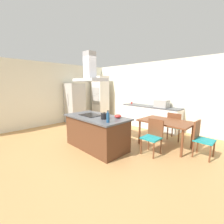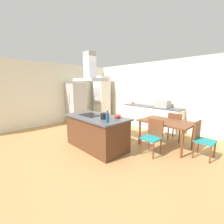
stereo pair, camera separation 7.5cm
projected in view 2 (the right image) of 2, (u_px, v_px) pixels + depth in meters
ground at (130, 135)px, 5.34m from camera, size 16.00×16.00×0.00m
wall_back at (157, 95)px, 6.29m from camera, size 7.20×0.10×2.70m
wall_left at (68, 93)px, 7.20m from camera, size 0.10×8.80×2.70m
kitchen_island at (96, 132)px, 4.23m from camera, size 1.88×0.96×0.90m
cooktop at (91, 115)px, 4.32m from camera, size 0.60×0.44×0.01m
tea_kettle at (104, 116)px, 3.82m from camera, size 0.21×0.16×0.18m
olive_oil_bottle at (107, 117)px, 3.46m from camera, size 0.08×0.08×0.28m
mixing_bowl at (118, 116)px, 3.93m from camera, size 0.18×0.18×0.10m
back_counter at (151, 117)px, 6.22m from camera, size 2.44×0.62×0.90m
countertop_microwave at (163, 104)px, 5.77m from camera, size 0.50×0.38×0.28m
coffee_mug_red at (133, 103)px, 6.84m from camera, size 0.08×0.08×0.09m
wall_oven_stack at (102, 97)px, 7.98m from camera, size 0.70×0.66×2.20m
refrigerator at (76, 103)px, 7.04m from camera, size 0.80×0.73×1.82m
dining_table at (166, 124)px, 4.26m from camera, size 1.40×0.90×0.75m
chair_at_right_end at (201, 137)px, 3.64m from camera, size 0.42×0.42×0.89m
chair_facing_back_wall at (176, 125)px, 4.75m from camera, size 0.42×0.42×0.89m
chair_facing_island at (153, 135)px, 3.84m from camera, size 0.42×0.42×0.89m
range_hood at (90, 72)px, 4.11m from camera, size 0.90×0.55×0.78m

